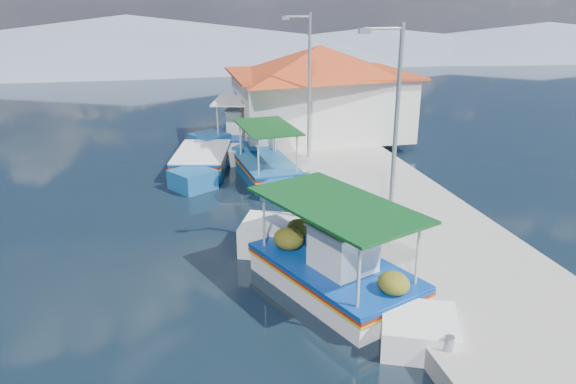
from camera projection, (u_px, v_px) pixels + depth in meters
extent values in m
plane|color=black|center=(238.00, 314.00, 12.94)|extent=(160.00, 160.00, 0.00)
cube|color=#A5A19A|center=(378.00, 199.00, 19.59)|extent=(5.00, 44.00, 0.50)
cylinder|color=#A5A8AD|center=(449.00, 343.00, 10.75)|extent=(0.20, 0.20, 0.30)
cylinder|color=#A5A8AD|center=(362.00, 240.00, 15.34)|extent=(0.20, 0.20, 0.30)
cylinder|color=#A5A8AD|center=(308.00, 175.00, 20.85)|extent=(0.20, 0.20, 0.30)
cylinder|color=#A5A8AD|center=(276.00, 138.00, 26.36)|extent=(0.20, 0.20, 0.30)
cube|color=white|center=(334.00, 282.00, 13.92)|extent=(3.77, 4.97, 0.97)
cube|color=white|center=(342.00, 232.00, 16.61)|extent=(2.13, 2.13, 1.08)
cube|color=white|center=(322.00, 349.00, 11.27)|extent=(2.07, 2.07, 0.92)
cube|color=#0B3A94|center=(334.00, 266.00, 13.76)|extent=(3.88, 5.12, 0.06)
cube|color=#9D220D|center=(334.00, 269.00, 13.79)|extent=(3.88, 5.12, 0.05)
cube|color=yellow|center=(334.00, 272.00, 13.82)|extent=(3.88, 5.12, 0.04)
cube|color=#0B3A94|center=(334.00, 264.00, 13.74)|extent=(3.89, 5.09, 0.05)
cube|color=brown|center=(334.00, 265.00, 13.75)|extent=(3.57, 4.82, 0.05)
cube|color=white|center=(334.00, 250.00, 13.27)|extent=(1.65, 1.70, 1.13)
cube|color=silver|center=(335.00, 228.00, 13.08)|extent=(1.79, 1.84, 0.06)
cylinder|color=beige|center=(309.00, 206.00, 15.35)|extent=(0.07, 0.07, 1.64)
cylinder|color=beige|center=(374.00, 210.00, 15.07)|extent=(0.07, 0.07, 1.64)
cylinder|color=beige|center=(287.00, 267.00, 11.88)|extent=(0.07, 0.07, 1.64)
cylinder|color=beige|center=(370.00, 274.00, 11.60)|extent=(0.07, 0.07, 1.64)
cube|color=#0D4319|center=(336.00, 204.00, 13.20)|extent=(3.87, 5.01, 0.07)
ellipsoid|color=#474813|center=(324.00, 231.00, 15.05)|extent=(0.78, 0.86, 0.58)
ellipsoid|color=#474813|center=(351.00, 227.00, 15.43)|extent=(0.66, 0.72, 0.49)
ellipsoid|color=#474813|center=(337.00, 294.00, 11.92)|extent=(0.70, 0.77, 0.52)
sphere|color=#D15706|center=(378.00, 230.00, 13.90)|extent=(0.41, 0.41, 0.41)
cube|color=#17548D|center=(268.00, 174.00, 22.40)|extent=(2.22, 3.72, 0.91)
cube|color=#17548D|center=(262.00, 156.00, 24.60)|extent=(1.94, 1.94, 1.01)
cube|color=#17548D|center=(274.00, 193.00, 20.24)|extent=(1.89, 1.89, 0.86)
cube|color=#0B3A94|center=(267.00, 165.00, 22.26)|extent=(2.29, 3.83, 0.06)
cube|color=#9D220D|center=(267.00, 166.00, 22.28)|extent=(2.29, 3.83, 0.05)
cube|color=yellow|center=(267.00, 168.00, 22.31)|extent=(2.29, 3.83, 0.04)
cube|color=#17548D|center=(267.00, 163.00, 22.24)|extent=(2.30, 3.79, 0.05)
cube|color=brown|center=(267.00, 164.00, 22.25)|extent=(2.06, 3.63, 0.05)
cylinder|color=beige|center=(246.00, 137.00, 23.29)|extent=(0.07, 0.07, 1.53)
cylinder|color=beige|center=(281.00, 136.00, 23.48)|extent=(0.07, 0.07, 1.53)
cylinder|color=beige|center=(251.00, 156.00, 20.49)|extent=(0.07, 0.07, 1.53)
cylinder|color=beige|center=(291.00, 155.00, 20.69)|extent=(0.07, 0.07, 1.53)
cube|color=#0D4319|center=(267.00, 127.00, 21.73)|extent=(2.31, 3.73, 0.07)
cube|color=#17548D|center=(202.00, 164.00, 23.65)|extent=(2.84, 4.23, 1.08)
cube|color=#17548D|center=(186.00, 147.00, 25.81)|extent=(2.03, 2.03, 1.19)
cube|color=#17548D|center=(221.00, 181.00, 21.52)|extent=(1.97, 1.97, 1.02)
cube|color=#0B3A94|center=(202.00, 153.00, 23.48)|extent=(2.93, 4.35, 0.07)
cube|color=#9D220D|center=(202.00, 155.00, 23.51)|extent=(2.93, 4.35, 0.06)
cube|color=yellow|center=(202.00, 157.00, 23.54)|extent=(2.93, 4.35, 0.05)
cube|color=white|center=(202.00, 151.00, 23.45)|extent=(2.94, 4.32, 0.06)
cube|color=brown|center=(202.00, 152.00, 23.46)|extent=(2.67, 4.11, 0.06)
cube|color=white|center=(242.00, 141.00, 27.52)|extent=(3.19, 4.60, 0.99)
cube|color=white|center=(221.00, 128.00, 29.80)|extent=(2.14, 2.14, 1.09)
cube|color=white|center=(265.00, 154.00, 25.27)|extent=(2.08, 2.08, 0.93)
cube|color=#0B3A94|center=(241.00, 132.00, 27.36)|extent=(3.29, 4.74, 0.06)
cube|color=#9D220D|center=(241.00, 134.00, 27.39)|extent=(3.29, 4.74, 0.05)
cube|color=yellow|center=(241.00, 135.00, 27.42)|extent=(3.29, 4.74, 0.04)
cube|color=#0B3A94|center=(241.00, 131.00, 27.34)|extent=(3.30, 4.71, 0.05)
cube|color=brown|center=(241.00, 131.00, 27.35)|extent=(3.00, 4.48, 0.05)
cube|color=white|center=(243.00, 121.00, 26.90)|extent=(1.51, 1.61, 1.14)
cube|color=silver|center=(243.00, 110.00, 26.70)|extent=(1.64, 1.74, 0.06)
cylinder|color=beige|center=(212.00, 111.00, 28.15)|extent=(0.07, 0.07, 1.66)
cylinder|color=beige|center=(243.00, 108.00, 28.91)|extent=(0.07, 0.07, 1.66)
cylinder|color=beige|center=(238.00, 124.00, 25.22)|extent=(0.07, 0.07, 1.66)
cylinder|color=beige|center=(272.00, 120.00, 25.99)|extent=(0.07, 0.07, 1.66)
cube|color=silver|center=(240.00, 98.00, 26.79)|extent=(3.30, 4.63, 0.07)
cube|color=white|center=(319.00, 105.00, 27.32)|extent=(8.00, 6.00, 3.00)
cube|color=red|center=(320.00, 73.00, 26.80)|extent=(8.64, 6.48, 0.10)
pyramid|color=red|center=(320.00, 60.00, 26.58)|extent=(10.49, 10.49, 1.40)
cube|color=brown|center=(244.00, 122.00, 25.75)|extent=(0.06, 1.00, 2.00)
cube|color=#0B3A94|center=(236.00, 100.00, 27.84)|extent=(0.06, 1.20, 0.90)
cylinder|color=#A5A8AD|center=(395.00, 140.00, 14.55)|extent=(0.12, 0.12, 6.00)
cylinder|color=#A5A8AD|center=(384.00, 29.00, 13.48)|extent=(1.00, 0.08, 0.08)
cube|color=#A5A8AD|center=(365.00, 31.00, 13.40)|extent=(0.30, 0.14, 0.14)
cylinder|color=#A5A8AD|center=(309.00, 88.00, 22.81)|extent=(0.12, 0.12, 6.00)
cylinder|color=#A5A8AD|center=(298.00, 16.00, 21.75)|extent=(1.00, 0.08, 0.08)
cube|color=#A5A8AD|center=(286.00, 18.00, 21.66)|extent=(0.30, 0.14, 0.14)
cone|color=gray|center=(128.00, 40.00, 62.50)|extent=(96.00, 96.00, 5.50)
cone|color=gray|center=(374.00, 43.00, 69.00)|extent=(76.80, 76.80, 3.80)
cone|color=gray|center=(547.00, 38.00, 74.10)|extent=(89.60, 89.60, 4.20)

